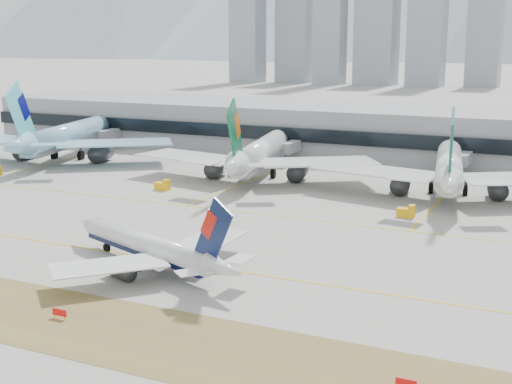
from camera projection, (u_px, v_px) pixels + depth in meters
The scene contains 11 objects.
ground at pixel (225, 259), 117.37m from camera, with size 3000.00×3000.00×0.00m, color gray.
taxiing_airliner at pixel (152, 248), 111.56m from camera, with size 40.61×34.35×14.22m.
widebody_korean at pixel (65, 138), 212.04m from camera, with size 68.49×68.33×25.18m.
widebody_eva at pixel (258, 155), 183.97m from camera, with size 62.78×62.36×22.85m.
widebody_cathay at pixel (449, 169), 164.04m from camera, with size 62.88×62.30×22.77m.
terminal at pixel (400, 132), 217.28m from camera, with size 280.00×43.10×15.00m.
hold_sign_left at pixel (59, 313), 91.95m from camera, with size 2.20×0.15×1.35m.
hold_sign_right at pixel (406, 383), 73.07m from camera, with size 2.20×0.15×1.35m.
gse_c at pixel (407, 212), 144.60m from camera, with size 3.55×2.00×2.60m.
gse_b at pixel (163, 186), 170.54m from camera, with size 3.55×2.00×2.60m.
city_skyline at pixel (375, 20), 552.21m from camera, with size 342.00×49.80×140.00m.
Camera 1 is at (52.72, -99.43, 35.48)m, focal length 50.00 mm.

